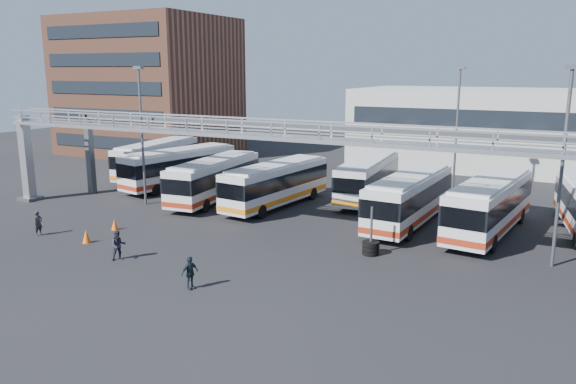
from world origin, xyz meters
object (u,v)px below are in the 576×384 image
at_px(pedestrian_b, 118,245).
at_px(light_pole_back, 457,124).
at_px(bus_0, 157,158).
at_px(pedestrian_a, 38,223).
at_px(light_pole_left, 142,129).
at_px(light_pole_mid, 563,157).
at_px(bus_2, 215,178).
at_px(bus_4, 368,177).
at_px(pedestrian_d, 190,273).
at_px(bus_1, 180,166).
at_px(bus_6, 490,204).
at_px(bus_5, 410,197).
at_px(cone_right, 86,236).
at_px(tire_stack, 371,247).
at_px(cone_left, 115,224).
at_px(bus_3, 276,183).

bearing_deg(pedestrian_b, light_pole_back, 10.64).
bearing_deg(bus_0, pedestrian_a, -78.85).
xyz_separation_m(light_pole_back, bus_0, (-26.35, -4.99, -3.87)).
relative_size(light_pole_left, light_pole_mid, 1.00).
relative_size(light_pole_left, bus_2, 0.93).
bearing_deg(light_pole_left, bus_4, 32.62).
bearing_deg(pedestrian_d, light_pole_left, 62.90).
distance_m(light_pole_mid, pedestrian_d, 19.14).
distance_m(bus_0, bus_1, 5.55).
bearing_deg(bus_6, bus_0, 176.61).
bearing_deg(pedestrian_a, bus_5, -55.75).
distance_m(light_pole_mid, cone_right, 26.40).
distance_m(bus_4, bus_5, 7.50).
bearing_deg(light_pole_left, pedestrian_a, -91.96).
relative_size(bus_6, pedestrian_a, 7.53).
height_order(bus_1, bus_2, bus_1).
height_order(bus_4, pedestrian_a, bus_4).
relative_size(bus_1, bus_2, 1.03).
bearing_deg(pedestrian_b, tire_stack, -21.06).
xyz_separation_m(bus_4, bus_6, (9.78, -5.56, 0.11)).
bearing_deg(cone_right, bus_1, 108.06).
relative_size(bus_5, cone_right, 14.42).
bearing_deg(pedestrian_b, bus_6, -11.96).
relative_size(bus_6, cone_left, 16.75).
height_order(bus_5, bus_6, bus_6).
bearing_deg(light_pole_left, light_pole_back, 34.99).
xyz_separation_m(bus_6, pedestrian_a, (-24.49, -12.97, -1.14)).
distance_m(pedestrian_a, cone_left, 4.47).
relative_size(bus_3, tire_stack, 4.04).
distance_m(bus_1, cone_left, 13.33).
xyz_separation_m(bus_1, bus_2, (5.57, -2.86, -0.03)).
bearing_deg(light_pole_back, tire_stack, -93.22).
distance_m(light_pole_mid, bus_0, 35.99).
relative_size(light_pole_left, bus_1, 0.90).
height_order(bus_2, bus_4, bus_2).
height_order(light_pole_left, light_pole_mid, same).
bearing_deg(bus_0, bus_1, -37.17).
bearing_deg(tire_stack, bus_2, 155.40).
distance_m(bus_5, pedestrian_b, 18.40).
bearing_deg(bus_6, light_pole_left, -164.84).
distance_m(bus_6, cone_right, 24.39).
height_order(bus_0, bus_4, bus_0).
height_order(bus_6, pedestrian_b, bus_6).
bearing_deg(bus_0, pedestrian_d, -54.24).
relative_size(bus_5, pedestrian_b, 6.84).
relative_size(light_pole_back, bus_4, 0.94).
distance_m(bus_5, cone_left, 19.06).
height_order(bus_4, bus_6, bus_6).
bearing_deg(bus_6, pedestrian_d, -118.39).
height_order(light_pole_mid, cone_right, light_pole_mid).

